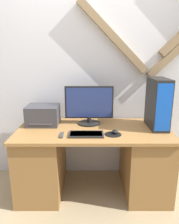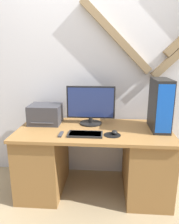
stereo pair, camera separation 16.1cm
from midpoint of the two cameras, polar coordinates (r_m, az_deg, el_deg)
The scene contains 10 objects.
ground_plane at distance 2.30m, azimuth -0.99°, elevation -25.00°, with size 12.00×12.00×0.00m, color #9E8966.
wall_back at distance 2.58m, azimuth -0.14°, elevation 12.49°, with size 6.40×0.13×2.70m.
desk at distance 2.41m, azimuth -0.85°, elevation -12.26°, with size 1.58×0.76×0.72m.
monitor at distance 2.38m, azimuth -1.93°, elevation 1.84°, with size 0.53×0.24×0.42m.
keyboard at distance 2.10m, azimuth -2.97°, elevation -5.84°, with size 0.33×0.17×0.02m.
mousepad at distance 2.12m, azimuth 4.10°, elevation -5.88°, with size 0.16×0.16×0.00m.
mouse at distance 2.14m, azimuth 4.65°, elevation -5.15°, with size 0.06×0.07×0.04m.
computer_tower at distance 2.33m, azimuth 15.69°, elevation 2.13°, with size 0.17×0.39×0.52m.
printer at distance 2.46m, azimuth -13.74°, elevation -0.77°, with size 0.34×0.30×0.21m.
remote_control at distance 2.11m, azimuth -9.38°, elevation -5.98°, with size 0.03×0.13×0.02m.
Camera 1 is at (-0.04, -1.76, 1.48)m, focal length 35.00 mm.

